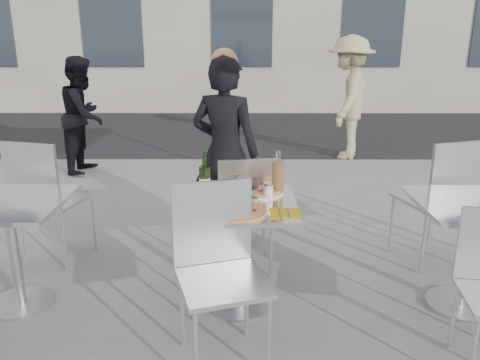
{
  "coord_description": "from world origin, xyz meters",
  "views": [
    {
      "loc": [
        0.02,
        -2.82,
        1.76
      ],
      "look_at": [
        0.0,
        0.15,
        0.85
      ],
      "focal_mm": 35.0,
      "sensor_mm": 36.0,
      "label": 1
    }
  ],
  "objects_px": {
    "side_table_left": "(11,232)",
    "pedestrian_b": "(349,98)",
    "chair_far": "(246,205)",
    "wineglass_white_b": "(238,182)",
    "side_table_right": "(470,233)",
    "main_table": "(240,232)",
    "napkin_right": "(285,213)",
    "sugar_shaker": "(268,191)",
    "pizza_near": "(238,211)",
    "wineglass_red_b": "(254,185)",
    "pedestrian_a": "(84,115)",
    "side_chair_lfar": "(45,192)",
    "side_chair_rfar": "(442,192)",
    "pizza_far": "(258,190)",
    "salad_plate": "(241,195)",
    "woman_diner": "(225,152)",
    "chair_near": "(218,258)",
    "carafe": "(278,176)",
    "wine_bottle": "(205,179)",
    "wineglass_white_a": "(233,183)",
    "napkin_left": "(194,214)",
    "wineglass_red_a": "(252,185)"
  },
  "relations": [
    {
      "from": "side_table_right",
      "to": "wineglass_white_b",
      "type": "height_order",
      "value": "wineglass_white_b"
    },
    {
      "from": "chair_far",
      "to": "side_chair_lfar",
      "type": "height_order",
      "value": "side_chair_lfar"
    },
    {
      "from": "side_table_right",
      "to": "pedestrian_a",
      "type": "distance_m",
      "value": 4.95
    },
    {
      "from": "sugar_shaker",
      "to": "side_table_left",
      "type": "bearing_deg",
      "value": -177.67
    },
    {
      "from": "main_table",
      "to": "pizza_far",
      "type": "xyz_separation_m",
      "value": [
        0.12,
        0.21,
        0.23
      ]
    },
    {
      "from": "chair_far",
      "to": "pizza_far",
      "type": "xyz_separation_m",
      "value": [
        0.08,
        -0.26,
        0.21
      ]
    },
    {
      "from": "wineglass_white_a",
      "to": "napkin_left",
      "type": "height_order",
      "value": "wineglass_white_a"
    },
    {
      "from": "wineglass_white_a",
      "to": "wineglass_red_a",
      "type": "height_order",
      "value": "same"
    },
    {
      "from": "side_table_left",
      "to": "pedestrian_b",
      "type": "xyz_separation_m",
      "value": [
        3.09,
        4.16,
        0.36
      ]
    },
    {
      "from": "side_chair_lfar",
      "to": "carafe",
      "type": "height_order",
      "value": "carafe"
    },
    {
      "from": "carafe",
      "to": "wineglass_white_a",
      "type": "bearing_deg",
      "value": -157.64
    },
    {
      "from": "salad_plate",
      "to": "sugar_shaker",
      "type": "distance_m",
      "value": 0.18
    },
    {
      "from": "carafe",
      "to": "wineglass_white_b",
      "type": "distance_m",
      "value": 0.29
    },
    {
      "from": "main_table",
      "to": "salad_plate",
      "type": "bearing_deg",
      "value": 75.23
    },
    {
      "from": "sugar_shaker",
      "to": "salad_plate",
      "type": "bearing_deg",
      "value": -167.3
    },
    {
      "from": "side_chair_rfar",
      "to": "wine_bottle",
      "type": "xyz_separation_m",
      "value": [
        -1.79,
        -0.49,
        0.25
      ]
    },
    {
      "from": "wineglass_white_b",
      "to": "side_table_right",
      "type": "bearing_deg",
      "value": -2.53
    },
    {
      "from": "carafe",
      "to": "woman_diner",
      "type": "bearing_deg",
      "value": 113.32
    },
    {
      "from": "wineglass_white_b",
      "to": "sugar_shaker",
      "type": "bearing_deg",
      "value": 0.45
    },
    {
      "from": "pizza_near",
      "to": "napkin_right",
      "type": "bearing_deg",
      "value": -2.17
    },
    {
      "from": "salad_plate",
      "to": "carafe",
      "type": "distance_m",
      "value": 0.3
    },
    {
      "from": "woman_diner",
      "to": "pedestrian_b",
      "type": "distance_m",
      "value": 3.53
    },
    {
      "from": "main_table",
      "to": "napkin_right",
      "type": "relative_size",
      "value": 3.75
    },
    {
      "from": "main_table",
      "to": "salad_plate",
      "type": "xyz_separation_m",
      "value": [
        0.01,
        0.03,
        0.25
      ]
    },
    {
      "from": "wineglass_red_b",
      "to": "chair_near",
      "type": "bearing_deg",
      "value": -112.51
    },
    {
      "from": "chair_far",
      "to": "pizza_near",
      "type": "xyz_separation_m",
      "value": [
        -0.05,
        -0.66,
        0.2
      ]
    },
    {
      "from": "chair_far",
      "to": "carafe",
      "type": "height_order",
      "value": "carafe"
    },
    {
      "from": "chair_far",
      "to": "salad_plate",
      "type": "relative_size",
      "value": 4.27
    },
    {
      "from": "pizza_near",
      "to": "sugar_shaker",
      "type": "height_order",
      "value": "sugar_shaker"
    },
    {
      "from": "wineglass_white_b",
      "to": "side_chair_lfar",
      "type": "bearing_deg",
      "value": 159.84
    },
    {
      "from": "napkin_left",
      "to": "napkin_right",
      "type": "distance_m",
      "value": 0.54
    },
    {
      "from": "side_chair_lfar",
      "to": "pedestrian_b",
      "type": "distance_m",
      "value": 4.72
    },
    {
      "from": "side_table_left",
      "to": "sugar_shaker",
      "type": "relative_size",
      "value": 7.01
    },
    {
      "from": "side_table_right",
      "to": "wineglass_white_a",
      "type": "xyz_separation_m",
      "value": [
        -1.55,
        0.06,
        0.32
      ]
    },
    {
      "from": "sugar_shaker",
      "to": "napkin_left",
      "type": "height_order",
      "value": "sugar_shaker"
    },
    {
      "from": "main_table",
      "to": "wineglass_red_b",
      "type": "distance_m",
      "value": 0.33
    },
    {
      "from": "side_table_right",
      "to": "salad_plate",
      "type": "distance_m",
      "value": 1.51
    },
    {
      "from": "pedestrian_a",
      "to": "sugar_shaker",
      "type": "relative_size",
      "value": 14.33
    },
    {
      "from": "side_table_left",
      "to": "side_chair_rfar",
      "type": "distance_m",
      "value": 3.12
    },
    {
      "from": "chair_far",
      "to": "side_table_left",
      "type": "bearing_deg",
      "value": 9.83
    },
    {
      "from": "side_chair_rfar",
      "to": "pizza_far",
      "type": "xyz_separation_m",
      "value": [
        -1.43,
        -0.4,
        0.15
      ]
    },
    {
      "from": "pizza_near",
      "to": "wineglass_red_b",
      "type": "height_order",
      "value": "wineglass_red_b"
    },
    {
      "from": "chair_near",
      "to": "sugar_shaker",
      "type": "xyz_separation_m",
      "value": [
        0.3,
        0.55,
        0.21
      ]
    },
    {
      "from": "pedestrian_a",
      "to": "sugar_shaker",
      "type": "bearing_deg",
      "value": -141.98
    },
    {
      "from": "side_table_right",
      "to": "chair_near",
      "type": "height_order",
      "value": "chair_near"
    },
    {
      "from": "sugar_shaker",
      "to": "wineglass_white_b",
      "type": "distance_m",
      "value": 0.21
    },
    {
      "from": "sugar_shaker",
      "to": "side_chair_rfar",
      "type": "bearing_deg",
      "value": 21.42
    },
    {
      "from": "pizza_far",
      "to": "wineglass_red_b",
      "type": "height_order",
      "value": "wineglass_red_b"
    },
    {
      "from": "side_table_right",
      "to": "wine_bottle",
      "type": "xyz_separation_m",
      "value": [
        -1.73,
        0.12,
        0.32
      ]
    },
    {
      "from": "main_table",
      "to": "salad_plate",
      "type": "distance_m",
      "value": 0.25
    }
  ]
}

